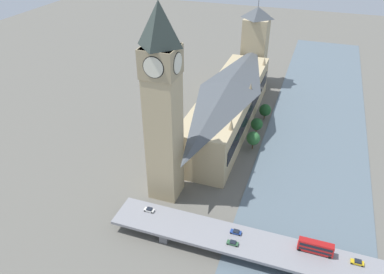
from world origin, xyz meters
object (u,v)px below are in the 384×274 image
object	(u,v)px
car_northbound_lead	(236,232)
car_southbound_lead	(233,243)
road_bridge	(300,258)
double_decker_bus_lead	(316,247)
clock_tower	(163,103)
victoria_tower	(255,46)
car_southbound_mid	(149,210)
car_northbound_mid	(357,262)
parliament_hall	(229,104)

from	to	relation	value
car_northbound_lead	car_southbound_lead	bearing A→B (deg)	91.60
road_bridge	double_decker_bus_lead	size ratio (longest dim) A/B	11.62
road_bridge	clock_tower	bearing A→B (deg)	-20.17
car_southbound_lead	victoria_tower	bearing A→B (deg)	-80.96
car_southbound_mid	car_northbound_mid	bearing A→B (deg)	179.98
road_bridge	car_southbound_lead	bearing A→B (deg)	6.95
clock_tower	double_decker_bus_lead	xyz separation A→B (m)	(-61.20, 17.93, -34.54)
road_bridge	car_northbound_mid	xyz separation A→B (m)	(-17.60, -2.65, 1.75)
double_decker_bus_lead	car_northbound_mid	bearing A→B (deg)	178.51
double_decker_bus_lead	car_southbound_lead	bearing A→B (deg)	12.10
car_northbound_lead	car_southbound_lead	size ratio (longest dim) A/B	0.99
road_bridge	car_southbound_mid	xyz separation A→B (m)	(56.31, -2.67, 1.72)
car_southbound_lead	car_southbound_mid	bearing A→B (deg)	-9.09
victoria_tower	car_northbound_mid	xyz separation A→B (m)	(-64.01, 145.04, -19.28)
parliament_hall	clock_tower	xyz separation A→B (m)	(10.59, 62.42, 28.47)
clock_tower	victoria_tower	xyz separation A→B (m)	(-10.53, -126.76, -17.13)
car_northbound_mid	car_southbound_mid	world-z (taller)	car_northbound_mid
road_bridge	double_decker_bus_lead	xyz separation A→B (m)	(-4.26, -2.99, 3.61)
car_southbound_lead	car_northbound_lead	bearing A→B (deg)	-88.40
car_northbound_lead	car_southbound_lead	xyz separation A→B (m)	(-0.15, 5.28, -0.00)
clock_tower	car_southbound_mid	size ratio (longest dim) A/B	20.08
victoria_tower	car_southbound_lead	bearing A→B (deg)	99.04
double_decker_bus_lead	car_northbound_lead	world-z (taller)	double_decker_bus_lead
clock_tower	road_bridge	size ratio (longest dim) A/B	0.58
clock_tower	car_southbound_mid	xyz separation A→B (m)	(-0.63, 18.25, -36.43)
victoria_tower	double_decker_bus_lead	xyz separation A→B (m)	(-50.67, 144.69, -17.42)
clock_tower	car_northbound_lead	world-z (taller)	clock_tower
road_bridge	car_northbound_lead	distance (m)	22.83
victoria_tower	double_decker_bus_lead	size ratio (longest dim) A/B	4.70
car_northbound_mid	car_southbound_mid	xyz separation A→B (m)	(73.91, -0.03, -0.03)
double_decker_bus_lead	car_southbound_mid	world-z (taller)	double_decker_bus_lead
victoria_tower	car_northbound_lead	bearing A→B (deg)	99.31
car_northbound_lead	parliament_hall	bearing A→B (deg)	-73.63
parliament_hall	car_southbound_mid	world-z (taller)	parliament_hall
victoria_tower	car_northbound_lead	size ratio (longest dim) A/B	13.88
car_northbound_lead	car_northbound_mid	world-z (taller)	car_northbound_mid
clock_tower	double_decker_bus_lead	world-z (taller)	clock_tower
double_decker_bus_lead	road_bridge	bearing A→B (deg)	35.11
clock_tower	car_northbound_mid	world-z (taller)	clock_tower
car_northbound_lead	road_bridge	bearing A→B (deg)	173.58
car_southbound_mid	parliament_hall	bearing A→B (deg)	-97.04
parliament_hall	victoria_tower	size ratio (longest dim) A/B	1.93
parliament_hall	car_southbound_mid	size ratio (longest dim) A/B	26.77
victoria_tower	car_southbound_lead	xyz separation A→B (m)	(-23.93, 150.42, -19.36)
victoria_tower	car_southbound_lead	world-z (taller)	victoria_tower
double_decker_bus_lead	car_northbound_lead	distance (m)	26.96
car_northbound_mid	victoria_tower	bearing A→B (deg)	-66.19
parliament_hall	road_bridge	size ratio (longest dim) A/B	0.78
parliament_hall	clock_tower	distance (m)	69.42
double_decker_bus_lead	clock_tower	bearing A→B (deg)	-16.33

